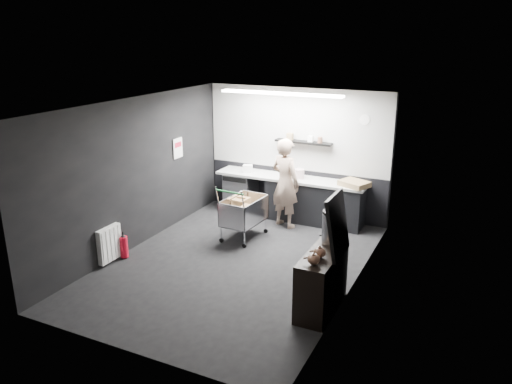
% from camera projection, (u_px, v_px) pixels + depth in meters
% --- Properties ---
extents(floor, '(5.50, 5.50, 0.00)m').
position_uv_depth(floor, '(236.00, 263.00, 8.50)').
color(floor, black).
rests_on(floor, ground).
extents(ceiling, '(5.50, 5.50, 0.00)m').
position_uv_depth(ceiling, '(234.00, 104.00, 7.68)').
color(ceiling, white).
rests_on(ceiling, wall_back).
extents(wall_back, '(5.50, 0.00, 5.50)m').
position_uv_depth(wall_back, '(296.00, 153.00, 10.45)').
color(wall_back, black).
rests_on(wall_back, floor).
extents(wall_front, '(5.50, 0.00, 5.50)m').
position_uv_depth(wall_front, '(123.00, 252.00, 5.73)').
color(wall_front, black).
rests_on(wall_front, floor).
extents(wall_left, '(0.00, 5.50, 5.50)m').
position_uv_depth(wall_left, '(136.00, 173.00, 8.91)').
color(wall_left, black).
rests_on(wall_left, floor).
extents(wall_right, '(0.00, 5.50, 5.50)m').
position_uv_depth(wall_right, '(356.00, 206.00, 7.27)').
color(wall_right, black).
rests_on(wall_right, floor).
extents(kitchen_wall_panel, '(3.95, 0.02, 1.70)m').
position_uv_depth(kitchen_wall_panel, '(297.00, 129.00, 10.28)').
color(kitchen_wall_panel, '#BCBBB7').
rests_on(kitchen_wall_panel, wall_back).
extents(dado_panel, '(3.95, 0.02, 1.00)m').
position_uv_depth(dado_panel, '(295.00, 191.00, 10.69)').
color(dado_panel, black).
rests_on(dado_panel, wall_back).
extents(floating_shelf, '(1.20, 0.22, 0.04)m').
position_uv_depth(floating_shelf, '(303.00, 142.00, 10.17)').
color(floating_shelf, black).
rests_on(floating_shelf, wall_back).
extents(wall_clock, '(0.20, 0.03, 0.20)m').
position_uv_depth(wall_clock, '(365.00, 120.00, 9.60)').
color(wall_clock, white).
rests_on(wall_clock, wall_back).
extents(poster, '(0.02, 0.30, 0.40)m').
position_uv_depth(poster, '(178.00, 148.00, 9.96)').
color(poster, white).
rests_on(poster, wall_left).
extents(poster_red_band, '(0.02, 0.22, 0.10)m').
position_uv_depth(poster_red_band, '(178.00, 145.00, 9.94)').
color(poster_red_band, red).
rests_on(poster_red_band, poster).
extents(radiator, '(0.10, 0.50, 0.60)m').
position_uv_depth(radiator, '(109.00, 244.00, 8.42)').
color(radiator, white).
rests_on(radiator, wall_left).
extents(ceiling_strip, '(2.40, 0.20, 0.04)m').
position_uv_depth(ceiling_strip, '(281.00, 94.00, 9.27)').
color(ceiling_strip, white).
rests_on(ceiling_strip, ceiling).
extents(prep_counter, '(3.20, 0.61, 0.90)m').
position_uv_depth(prep_counter, '(296.00, 198.00, 10.38)').
color(prep_counter, black).
rests_on(prep_counter, floor).
extents(person, '(0.77, 0.63, 1.81)m').
position_uv_depth(person, '(285.00, 183.00, 9.88)').
color(person, beige).
rests_on(person, floor).
extents(shopping_cart, '(0.64, 1.01, 1.07)m').
position_uv_depth(shopping_cart, '(244.00, 212.00, 9.42)').
color(shopping_cart, silver).
rests_on(shopping_cart, floor).
extents(sideboard, '(0.49, 1.14, 1.71)m').
position_uv_depth(sideboard, '(323.00, 273.00, 6.97)').
color(sideboard, black).
rests_on(sideboard, floor).
extents(fire_extinguisher, '(0.14, 0.14, 0.47)m').
position_uv_depth(fire_extinguisher, '(124.00, 246.00, 8.63)').
color(fire_extinguisher, red).
rests_on(fire_extinguisher, floor).
extents(cardboard_box, '(0.65, 0.58, 0.11)m').
position_uv_depth(cardboard_box, '(354.00, 184.00, 9.68)').
color(cardboard_box, '#95794F').
rests_on(cardboard_box, prep_counter).
extents(pink_tub, '(0.19, 0.19, 0.19)m').
position_uv_depth(pink_tub, '(299.00, 174.00, 10.19)').
color(pink_tub, beige).
rests_on(pink_tub, prep_counter).
extents(white_container, '(0.22, 0.19, 0.17)m').
position_uv_depth(white_container, '(248.00, 169.00, 10.63)').
color(white_container, white).
rests_on(white_container, prep_counter).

